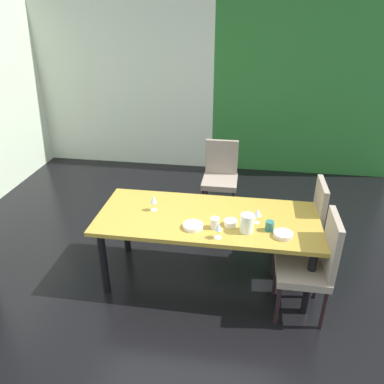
{
  "coord_description": "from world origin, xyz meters",
  "views": [
    {
      "loc": [
        0.61,
        -2.87,
        2.51
      ],
      "look_at": [
        0.12,
        0.35,
        0.85
      ],
      "focal_mm": 35.0,
      "sensor_mm": 36.0,
      "label": 1
    }
  ],
  "objects_px": {
    "serving_bowl_left": "(231,223)",
    "pitcher_west": "(247,223)",
    "cup_rear": "(215,223)",
    "wine_glass_near_window": "(153,200)",
    "cup_right": "(270,226)",
    "chair_head_far": "(220,174)",
    "wine_glass_corner": "(218,227)",
    "serving_bowl_center": "(283,235)",
    "dining_table": "(208,223)",
    "serving_bowl_north": "(193,226)",
    "wine_glass_near_shelf": "(258,213)",
    "chair_right_far": "(305,223)",
    "chair_right_near": "(314,263)"
  },
  "relations": [
    {
      "from": "serving_bowl_north",
      "to": "pitcher_west",
      "type": "bearing_deg",
      "value": 1.2
    },
    {
      "from": "wine_glass_near_window",
      "to": "pitcher_west",
      "type": "xyz_separation_m",
      "value": [
        0.89,
        -0.24,
        -0.03
      ]
    },
    {
      "from": "wine_glass_corner",
      "to": "cup_rear",
      "type": "height_order",
      "value": "wine_glass_corner"
    },
    {
      "from": "serving_bowl_left",
      "to": "serving_bowl_north",
      "type": "bearing_deg",
      "value": -164.58
    },
    {
      "from": "chair_head_far",
      "to": "chair_right_far",
      "type": "xyz_separation_m",
      "value": [
        0.93,
        -1.11,
        0.02
      ]
    },
    {
      "from": "dining_table",
      "to": "chair_head_far",
      "type": "xyz_separation_m",
      "value": [
        0.01,
        1.43,
        -0.12
      ]
    },
    {
      "from": "dining_table",
      "to": "chair_right_near",
      "type": "distance_m",
      "value": 1.0
    },
    {
      "from": "serving_bowl_center",
      "to": "wine_glass_near_shelf",
      "type": "bearing_deg",
      "value": 139.28
    },
    {
      "from": "dining_table",
      "to": "chair_right_far",
      "type": "relative_size",
      "value": 2.1
    },
    {
      "from": "serving_bowl_center",
      "to": "serving_bowl_north",
      "type": "relative_size",
      "value": 0.91
    },
    {
      "from": "serving_bowl_north",
      "to": "pitcher_west",
      "type": "distance_m",
      "value": 0.48
    },
    {
      "from": "dining_table",
      "to": "chair_head_far",
      "type": "relative_size",
      "value": 2.21
    },
    {
      "from": "wine_glass_corner",
      "to": "serving_bowl_north",
      "type": "xyz_separation_m",
      "value": [
        -0.23,
        0.13,
        -0.09
      ]
    },
    {
      "from": "wine_glass_corner",
      "to": "cup_rear",
      "type": "distance_m",
      "value": 0.17
    },
    {
      "from": "cup_right",
      "to": "pitcher_west",
      "type": "height_order",
      "value": "pitcher_west"
    },
    {
      "from": "dining_table",
      "to": "pitcher_west",
      "type": "relative_size",
      "value": 12.26
    },
    {
      "from": "chair_right_near",
      "to": "wine_glass_corner",
      "type": "xyz_separation_m",
      "value": [
        -0.82,
        -0.01,
        0.29
      ]
    },
    {
      "from": "chair_head_far",
      "to": "serving_bowl_left",
      "type": "height_order",
      "value": "chair_head_far"
    },
    {
      "from": "serving_bowl_left",
      "to": "serving_bowl_north",
      "type": "xyz_separation_m",
      "value": [
        -0.33,
        -0.09,
        -0.01
      ]
    },
    {
      "from": "dining_table",
      "to": "serving_bowl_left",
      "type": "xyz_separation_m",
      "value": [
        0.22,
        -0.12,
        0.1
      ]
    },
    {
      "from": "pitcher_west",
      "to": "wine_glass_near_window",
      "type": "bearing_deg",
      "value": 164.7
    },
    {
      "from": "wine_glass_corner",
      "to": "cup_right",
      "type": "xyz_separation_m",
      "value": [
        0.43,
        0.18,
        -0.06
      ]
    },
    {
      "from": "chair_head_far",
      "to": "wine_glass_near_shelf",
      "type": "bearing_deg",
      "value": 106.79
    },
    {
      "from": "wine_glass_corner",
      "to": "cup_rear",
      "type": "bearing_deg",
      "value": 105.73
    },
    {
      "from": "chair_head_far",
      "to": "wine_glass_corner",
      "type": "relative_size",
      "value": 6.45
    },
    {
      "from": "serving_bowl_center",
      "to": "pitcher_west",
      "type": "height_order",
      "value": "pitcher_west"
    },
    {
      "from": "wine_glass_corner",
      "to": "cup_right",
      "type": "distance_m",
      "value": 0.47
    },
    {
      "from": "chair_head_far",
      "to": "pitcher_west",
      "type": "relative_size",
      "value": 5.55
    },
    {
      "from": "dining_table",
      "to": "wine_glass_near_window",
      "type": "height_order",
      "value": "wine_glass_near_window"
    },
    {
      "from": "wine_glass_corner",
      "to": "chair_head_far",
      "type": "bearing_deg",
      "value": 93.82
    },
    {
      "from": "wine_glass_near_shelf",
      "to": "serving_bowl_center",
      "type": "distance_m",
      "value": 0.3
    },
    {
      "from": "wine_glass_corner",
      "to": "serving_bowl_center",
      "type": "bearing_deg",
      "value": 10.7
    },
    {
      "from": "chair_head_far",
      "to": "serving_bowl_north",
      "type": "bearing_deg",
      "value": 86.02
    },
    {
      "from": "cup_rear",
      "to": "serving_bowl_left",
      "type": "bearing_deg",
      "value": 24.89
    },
    {
      "from": "serving_bowl_left",
      "to": "pitcher_west",
      "type": "bearing_deg",
      "value": -29.16
    },
    {
      "from": "dining_table",
      "to": "serving_bowl_left",
      "type": "bearing_deg",
      "value": -28.96
    },
    {
      "from": "serving_bowl_center",
      "to": "pitcher_west",
      "type": "xyz_separation_m",
      "value": [
        -0.31,
        0.03,
        0.07
      ]
    },
    {
      "from": "wine_glass_near_shelf",
      "to": "cup_right",
      "type": "xyz_separation_m",
      "value": [
        0.11,
        -0.11,
        -0.06
      ]
    },
    {
      "from": "chair_head_far",
      "to": "serving_bowl_left",
      "type": "distance_m",
      "value": 1.58
    },
    {
      "from": "chair_head_far",
      "to": "pitcher_west",
      "type": "bearing_deg",
      "value": 102.29
    },
    {
      "from": "serving_bowl_left",
      "to": "serving_bowl_north",
      "type": "height_order",
      "value": "serving_bowl_left"
    },
    {
      "from": "chair_head_far",
      "to": "wine_glass_near_shelf",
      "type": "relative_size",
      "value": 6.49
    },
    {
      "from": "cup_rear",
      "to": "chair_right_near",
      "type": "bearing_deg",
      "value": -9.25
    },
    {
      "from": "wine_glass_near_window",
      "to": "cup_right",
      "type": "relative_size",
      "value": 1.75
    },
    {
      "from": "pitcher_west",
      "to": "cup_rear",
      "type": "bearing_deg",
      "value": 176.6
    },
    {
      "from": "dining_table",
      "to": "cup_right",
      "type": "relative_size",
      "value": 22.87
    },
    {
      "from": "cup_rear",
      "to": "chair_right_far",
      "type": "bearing_deg",
      "value": 30.76
    },
    {
      "from": "wine_glass_near_window",
      "to": "wine_glass_near_shelf",
      "type": "relative_size",
      "value": 1.1
    },
    {
      "from": "chair_right_near",
      "to": "serving_bowl_center",
      "type": "xyz_separation_m",
      "value": [
        -0.27,
        0.09,
        0.2
      ]
    },
    {
      "from": "pitcher_west",
      "to": "wine_glass_near_shelf",
      "type": "bearing_deg",
      "value": 60.49
    }
  ]
}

